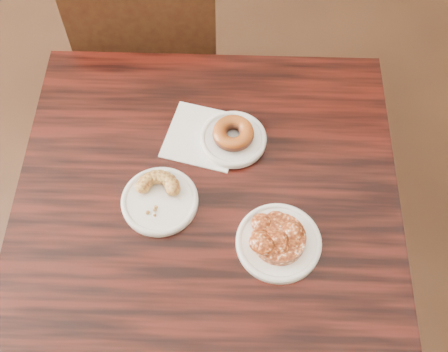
# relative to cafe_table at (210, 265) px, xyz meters

# --- Properties ---
(floor) EXTENTS (5.00, 5.00, 0.00)m
(floor) POSITION_rel_cafe_table_xyz_m (-0.19, 0.03, -0.38)
(floor) COLOR black
(floor) RESTS_ON ground
(cafe_table) EXTENTS (0.86, 0.86, 0.75)m
(cafe_table) POSITION_rel_cafe_table_xyz_m (0.00, 0.00, 0.00)
(cafe_table) COLOR black
(cafe_table) RESTS_ON floor
(chair_far) EXTENTS (0.49, 0.49, 0.90)m
(chair_far) POSITION_rel_cafe_table_xyz_m (-0.25, 0.66, 0.08)
(chair_far) COLOR black
(chair_far) RESTS_ON floor
(napkin) EXTENTS (0.18, 0.18, 0.00)m
(napkin) POSITION_rel_cafe_table_xyz_m (-0.03, 0.16, 0.38)
(napkin) COLOR white
(napkin) RESTS_ON cafe_table
(plate_donut) EXTENTS (0.15, 0.15, 0.01)m
(plate_donut) POSITION_rel_cafe_table_xyz_m (0.04, 0.15, 0.38)
(plate_donut) COLOR white
(plate_donut) RESTS_ON napkin
(plate_cruller) EXTENTS (0.16, 0.16, 0.01)m
(plate_cruller) POSITION_rel_cafe_table_xyz_m (-0.10, -0.02, 0.38)
(plate_cruller) COLOR white
(plate_cruller) RESTS_ON cafe_table
(plate_fritter) EXTENTS (0.17, 0.17, 0.01)m
(plate_fritter) POSITION_rel_cafe_table_xyz_m (0.15, -0.09, 0.38)
(plate_fritter) COLOR white
(plate_fritter) RESTS_ON cafe_table
(glazed_donut) EXTENTS (0.09, 0.09, 0.03)m
(glazed_donut) POSITION_rel_cafe_table_xyz_m (0.04, 0.15, 0.41)
(glazed_donut) COLOR #944615
(glazed_donut) RESTS_ON plate_donut
(apple_fritter) EXTENTS (0.15, 0.15, 0.03)m
(apple_fritter) POSITION_rel_cafe_table_xyz_m (0.15, -0.09, 0.40)
(apple_fritter) COLOR #421507
(apple_fritter) RESTS_ON plate_fritter
(cruller_fragment) EXTENTS (0.11, 0.11, 0.03)m
(cruller_fragment) POSITION_rel_cafe_table_xyz_m (-0.10, -0.02, 0.40)
(cruller_fragment) COLOR #5E2E12
(cruller_fragment) RESTS_ON plate_cruller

